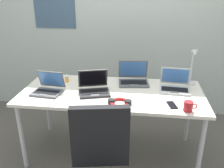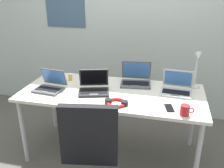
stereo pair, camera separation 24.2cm
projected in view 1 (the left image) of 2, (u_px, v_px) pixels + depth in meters
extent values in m
plane|color=#56514C|center=(112.00, 152.00, 2.74)|extent=(12.00, 12.00, 0.00)
cube|color=#B2BCB7|center=(123.00, 19.00, 3.25)|extent=(6.00, 0.12, 2.60)
cube|color=silver|center=(112.00, 93.00, 2.46)|extent=(1.80, 0.80, 0.03)
cylinder|color=#B2B5BA|center=(22.00, 137.00, 2.39)|extent=(0.04, 0.04, 0.71)
cylinder|color=#B2B5BA|center=(201.00, 151.00, 2.20)|extent=(0.04, 0.04, 0.71)
cylinder|color=#B2B5BA|center=(48.00, 105.00, 3.02)|extent=(0.04, 0.04, 0.71)
cylinder|color=#B2B5BA|center=(189.00, 114.00, 2.82)|extent=(0.04, 0.04, 0.71)
cylinder|color=silver|center=(190.00, 83.00, 2.65)|extent=(0.12, 0.12, 0.02)
cylinder|color=silver|center=(192.00, 67.00, 2.58)|extent=(0.02, 0.02, 0.34)
cylinder|color=silver|center=(194.00, 52.00, 2.48)|extent=(0.01, 0.08, 0.01)
cone|color=silver|center=(195.00, 53.00, 2.44)|extent=(0.07, 0.09, 0.09)
cube|color=#232326|center=(94.00, 93.00, 2.40)|extent=(0.34, 0.28, 0.02)
cube|color=black|center=(94.00, 92.00, 2.39)|extent=(0.28, 0.18, 0.00)
cube|color=#595B60|center=(95.00, 95.00, 2.33)|extent=(0.09, 0.07, 0.00)
cube|color=#232326|center=(93.00, 78.00, 2.47)|extent=(0.30, 0.14, 0.19)
cube|color=black|center=(93.00, 78.00, 2.47)|extent=(0.27, 0.12, 0.16)
cube|color=#515459|center=(47.00, 93.00, 2.40)|extent=(0.29, 0.21, 0.02)
cube|color=black|center=(46.00, 92.00, 2.40)|extent=(0.25, 0.13, 0.00)
cube|color=#595B60|center=(43.00, 94.00, 2.34)|extent=(0.08, 0.05, 0.00)
cube|color=#515459|center=(51.00, 79.00, 2.47)|extent=(0.28, 0.09, 0.18)
cube|color=#3F72BF|center=(51.00, 79.00, 2.47)|extent=(0.25, 0.08, 0.15)
cube|color=#515459|center=(134.00, 83.00, 2.63)|extent=(0.34, 0.25, 0.02)
cube|color=black|center=(134.00, 82.00, 2.62)|extent=(0.29, 0.15, 0.00)
cube|color=#595B60|center=(134.00, 85.00, 2.56)|extent=(0.09, 0.06, 0.00)
cube|color=#515459|center=(133.00, 69.00, 2.71)|extent=(0.32, 0.10, 0.21)
cube|color=#3F72BF|center=(133.00, 69.00, 2.71)|extent=(0.29, 0.08, 0.18)
cube|color=#B7BABC|center=(174.00, 90.00, 2.46)|extent=(0.31, 0.23, 0.02)
cube|color=black|center=(175.00, 89.00, 2.45)|extent=(0.27, 0.13, 0.00)
cube|color=#595B60|center=(175.00, 92.00, 2.39)|extent=(0.09, 0.05, 0.00)
cube|color=#B7BABC|center=(175.00, 76.00, 2.54)|extent=(0.30, 0.09, 0.19)
cube|color=#3F72BF|center=(175.00, 76.00, 2.53)|extent=(0.27, 0.08, 0.16)
ellipsoid|color=black|center=(52.00, 77.00, 2.77)|extent=(0.10, 0.11, 0.03)
cube|color=black|center=(172.00, 105.00, 2.18)|extent=(0.09, 0.15, 0.01)
torus|color=red|center=(120.00, 103.00, 2.20)|extent=(0.18, 0.18, 0.03)
cylinder|color=black|center=(111.00, 101.00, 2.21)|extent=(0.06, 0.06, 0.04)
cylinder|color=black|center=(128.00, 102.00, 2.19)|extent=(0.06, 0.06, 0.04)
cylinder|color=gold|center=(67.00, 79.00, 2.68)|extent=(0.04, 0.04, 0.06)
cylinder|color=white|center=(67.00, 76.00, 2.66)|extent=(0.04, 0.04, 0.01)
cube|color=#4C4C51|center=(89.00, 80.00, 2.71)|extent=(0.21, 0.18, 0.03)
cube|color=navy|center=(90.00, 78.00, 2.69)|extent=(0.23, 0.15, 0.02)
cylinder|color=#B21E23|center=(188.00, 106.00, 2.07)|extent=(0.08, 0.08, 0.09)
torus|color=#B21E23|center=(194.00, 106.00, 2.06)|extent=(0.05, 0.01, 0.05)
cube|color=black|center=(100.00, 137.00, 1.75)|extent=(0.42, 0.13, 0.48)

